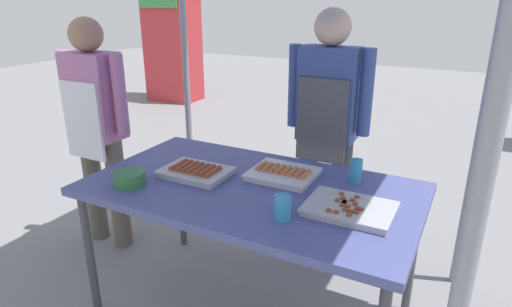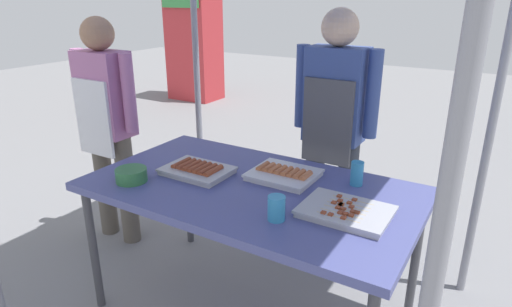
{
  "view_description": "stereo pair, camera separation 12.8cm",
  "coord_description": "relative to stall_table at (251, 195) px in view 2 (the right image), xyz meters",
  "views": [
    {
      "loc": [
        0.92,
        -1.71,
        1.63
      ],
      "look_at": [
        0.0,
        0.05,
        0.9
      ],
      "focal_mm": 30.66,
      "sensor_mm": 36.0,
      "label": 1
    },
    {
      "loc": [
        1.03,
        -1.65,
        1.63
      ],
      "look_at": [
        0.0,
        0.05,
        0.9
      ],
      "focal_mm": 30.66,
      "sensor_mm": 36.0,
      "label": 2
    }
  ],
  "objects": [
    {
      "name": "tray_meat_skewers",
      "position": [
        0.5,
        -0.05,
        0.07
      ],
      "size": [
        0.37,
        0.28,
        0.04
      ],
      "color": "#ADADB2",
      "rests_on": "stall_table"
    },
    {
      "name": "neighbor_stall_right",
      "position": [
        -3.48,
        3.9,
        0.31
      ],
      "size": [
        0.77,
        0.57,
        2.01
      ],
      "color": "#C63338",
      "rests_on": "ground"
    },
    {
      "name": "drink_cup_near_edge",
      "position": [
        0.27,
        -0.24,
        0.11
      ],
      "size": [
        0.07,
        0.07,
        0.11
      ],
      "primitive_type": "cylinder",
      "color": "#338CBF",
      "rests_on": "stall_table"
    },
    {
      "name": "tray_pork_links",
      "position": [
        0.09,
        0.17,
        0.07
      ],
      "size": [
        0.33,
        0.29,
        0.05
      ],
      "color": "silver",
      "rests_on": "stall_table"
    },
    {
      "name": "stall_table",
      "position": [
        0.0,
        0.0,
        0.0
      ],
      "size": [
        1.6,
        0.9,
        0.75
      ],
      "color": "#4C518C",
      "rests_on": "ground"
    },
    {
      "name": "customer_nearby",
      "position": [
        -1.21,
        0.19,
        0.18
      ],
      "size": [
        0.52,
        0.22,
        1.5
      ],
      "color": "#595147",
      "rests_on": "ground"
    },
    {
      "name": "tray_grilled_sausages",
      "position": [
        -0.31,
        -0.02,
        0.07
      ],
      "size": [
        0.34,
        0.25,
        0.05
      ],
      "color": "#ADADB2",
      "rests_on": "stall_table"
    },
    {
      "name": "vendor_woman",
      "position": [
        0.12,
        0.75,
        0.22
      ],
      "size": [
        0.52,
        0.23,
        1.56
      ],
      "rotation": [
        0.0,
        0.0,
        3.14
      ],
      "color": "#333842",
      "rests_on": "ground"
    },
    {
      "name": "condiment_bowl",
      "position": [
        -0.53,
        -0.26,
        0.09
      ],
      "size": [
        0.16,
        0.16,
        0.07
      ],
      "primitive_type": "cylinder",
      "color": "#33723F",
      "rests_on": "stall_table"
    },
    {
      "name": "drink_cup_by_wok",
      "position": [
        0.44,
        0.27,
        0.11
      ],
      "size": [
        0.06,
        0.06,
        0.12
      ],
      "primitive_type": "cylinder",
      "color": "#338CBF",
      "rests_on": "stall_table"
    }
  ]
}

